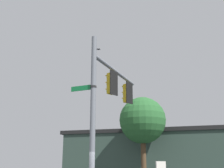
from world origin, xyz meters
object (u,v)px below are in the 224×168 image
at_px(traffic_light_nearest_pole, 111,84).
at_px(street_name_sign, 87,88).
at_px(traffic_light_mid_inner, 127,93).
at_px(bird_flying, 98,49).

relative_size(traffic_light_nearest_pole, street_name_sign, 1.12).
distance_m(traffic_light_mid_inner, street_name_sign, 4.20).
distance_m(street_name_sign, bird_flying, 4.94).
bearing_deg(traffic_light_nearest_pole, bird_flying, 64.67).
height_order(street_name_sign, bird_flying, bird_flying).
relative_size(traffic_light_nearest_pole, traffic_light_mid_inner, 1.00).
bearing_deg(street_name_sign, traffic_light_mid_inner, 15.66).
xyz_separation_m(traffic_light_mid_inner, street_name_sign, (-3.99, -1.12, -0.65)).
bearing_deg(bird_flying, street_name_sign, -140.88).
bearing_deg(traffic_light_nearest_pole, street_name_sign, -169.18).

